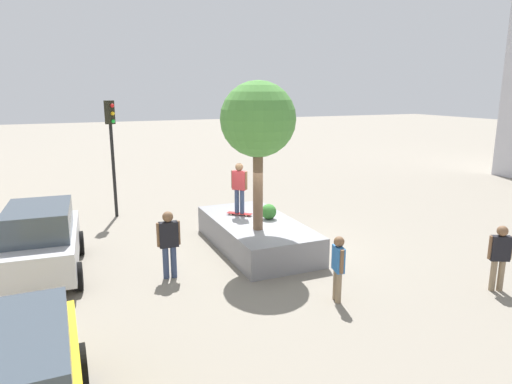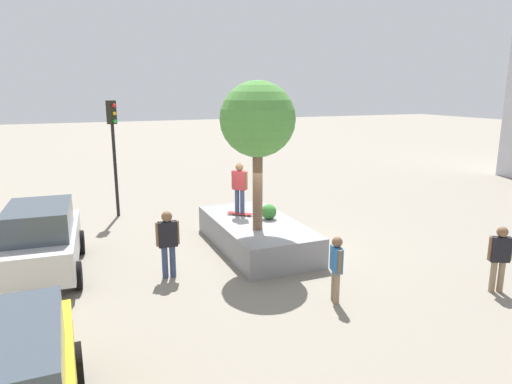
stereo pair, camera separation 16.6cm
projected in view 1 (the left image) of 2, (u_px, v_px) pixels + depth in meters
ground_plane at (272, 249)px, 13.73m from camera, size 120.00×120.00×0.00m
planter_ledge at (256, 234)px, 13.84m from camera, size 4.71×2.28×0.84m
plaza_tree at (258, 121)px, 12.25m from camera, size 2.07×2.07×4.15m
boxwood_shrub at (269, 212)px, 13.88m from camera, size 0.47×0.47×0.47m
skateboard at (240, 214)px, 14.34m from camera, size 0.69×0.73×0.07m
skateboarder at (239, 184)px, 14.13m from camera, size 0.44×0.43×1.61m
sedan_parked at (42, 240)px, 11.61m from camera, size 4.15×2.10×1.89m
traffic_light_corner at (112, 139)px, 16.65m from camera, size 0.37×0.37×4.35m
passerby_with_bag at (338, 264)px, 10.19m from camera, size 0.51×0.27×1.55m
pedestrian_crossing at (500, 254)px, 10.72m from camera, size 0.36×0.50×1.63m
bystander_watching at (169, 240)px, 11.45m from camera, size 0.27×0.60×1.77m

